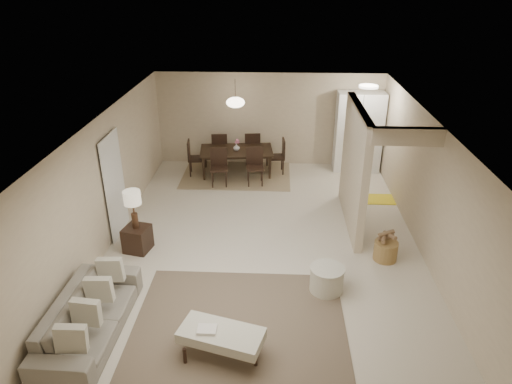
# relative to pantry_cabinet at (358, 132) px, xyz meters

# --- Properties ---
(floor) EXTENTS (9.00, 9.00, 0.00)m
(floor) POSITION_rel_pantry_cabinet_xyz_m (-2.35, -4.15, -1.05)
(floor) COLOR beige
(floor) RESTS_ON ground
(ceiling) EXTENTS (9.00, 9.00, 0.00)m
(ceiling) POSITION_rel_pantry_cabinet_xyz_m (-2.35, -4.15, 1.45)
(ceiling) COLOR white
(ceiling) RESTS_ON back_wall
(back_wall) EXTENTS (6.00, 0.00, 6.00)m
(back_wall) POSITION_rel_pantry_cabinet_xyz_m (-2.35, 0.35, 0.20)
(back_wall) COLOR #BFAC91
(back_wall) RESTS_ON floor
(left_wall) EXTENTS (0.00, 9.00, 9.00)m
(left_wall) POSITION_rel_pantry_cabinet_xyz_m (-5.35, -4.15, 0.20)
(left_wall) COLOR #BFAC91
(left_wall) RESTS_ON floor
(right_wall) EXTENTS (0.00, 9.00, 9.00)m
(right_wall) POSITION_rel_pantry_cabinet_xyz_m (0.65, -4.15, 0.20)
(right_wall) COLOR #BFAC91
(right_wall) RESTS_ON floor
(partition) EXTENTS (0.15, 2.50, 2.50)m
(partition) POSITION_rel_pantry_cabinet_xyz_m (-0.55, -2.90, 0.20)
(partition) COLOR #BFAC91
(partition) RESTS_ON floor
(doorway) EXTENTS (0.04, 0.90, 2.04)m
(doorway) POSITION_rel_pantry_cabinet_xyz_m (-5.32, -3.55, -0.03)
(doorway) COLOR black
(doorway) RESTS_ON floor
(pantry_cabinet) EXTENTS (1.20, 0.55, 2.10)m
(pantry_cabinet) POSITION_rel_pantry_cabinet_xyz_m (0.00, 0.00, 0.00)
(pantry_cabinet) COLOR white
(pantry_cabinet) RESTS_ON floor
(flush_light) EXTENTS (0.44, 0.44, 0.05)m
(flush_light) POSITION_rel_pantry_cabinet_xyz_m (-0.05, -0.95, 1.41)
(flush_light) COLOR white
(flush_light) RESTS_ON ceiling
(living_rug) EXTENTS (3.20, 3.20, 0.01)m
(living_rug) POSITION_rel_pantry_cabinet_xyz_m (-2.64, -6.49, -1.04)
(living_rug) COLOR brown
(living_rug) RESTS_ON floor
(sofa) EXTENTS (2.25, 0.92, 0.65)m
(sofa) POSITION_rel_pantry_cabinet_xyz_m (-4.80, -6.49, -0.72)
(sofa) COLOR gray
(sofa) RESTS_ON floor
(ottoman_bench) EXTENTS (1.26, 0.83, 0.41)m
(ottoman_bench) POSITION_rel_pantry_cabinet_xyz_m (-2.84, -6.79, -0.72)
(ottoman_bench) COLOR beige
(ottoman_bench) RESTS_ON living_rug
(side_table) EXTENTS (0.53, 0.53, 0.49)m
(side_table) POSITION_rel_pantry_cabinet_xyz_m (-4.75, -4.22, -0.80)
(side_table) COLOR black
(side_table) RESTS_ON floor
(table_lamp) EXTENTS (0.32, 0.32, 0.76)m
(table_lamp) POSITION_rel_pantry_cabinet_xyz_m (-4.75, -4.22, 0.00)
(table_lamp) COLOR #4D3221
(table_lamp) RESTS_ON side_table
(round_pouf) EXTENTS (0.57, 0.57, 0.45)m
(round_pouf) POSITION_rel_pantry_cabinet_xyz_m (-1.26, -5.30, -0.83)
(round_pouf) COLOR beige
(round_pouf) RESTS_ON floor
(wicker_basket) EXTENTS (0.45, 0.45, 0.37)m
(wicker_basket) POSITION_rel_pantry_cabinet_xyz_m (-0.08, -4.32, -0.87)
(wicker_basket) COLOR brown
(wicker_basket) RESTS_ON floor
(dining_rug) EXTENTS (2.80, 2.10, 0.01)m
(dining_rug) POSITION_rel_pantry_cabinet_xyz_m (-3.17, -0.45, -1.04)
(dining_rug) COLOR #8E7958
(dining_rug) RESTS_ON floor
(dining_table) EXTENTS (1.97, 1.23, 0.66)m
(dining_table) POSITION_rel_pantry_cabinet_xyz_m (-3.17, -0.45, -0.72)
(dining_table) COLOR black
(dining_table) RESTS_ON dining_rug
(dining_chairs) EXTENTS (2.53, 1.93, 0.93)m
(dining_chairs) POSITION_rel_pantry_cabinet_xyz_m (-3.17, -0.45, -0.58)
(dining_chairs) COLOR black
(dining_chairs) RESTS_ON dining_rug
(vase) EXTENTS (0.22, 0.22, 0.18)m
(vase) POSITION_rel_pantry_cabinet_xyz_m (-3.17, -0.45, -0.31)
(vase) COLOR white
(vase) RESTS_ON dining_table
(yellow_mat) EXTENTS (0.91, 0.55, 0.01)m
(yellow_mat) POSITION_rel_pantry_cabinet_xyz_m (0.35, -1.82, -1.04)
(yellow_mat) COLOR yellow
(yellow_mat) RESTS_ON floor
(pendant_light) EXTENTS (0.46, 0.46, 0.71)m
(pendant_light) POSITION_rel_pantry_cabinet_xyz_m (-3.17, -0.45, 0.87)
(pendant_light) COLOR #4D3221
(pendant_light) RESTS_ON ceiling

